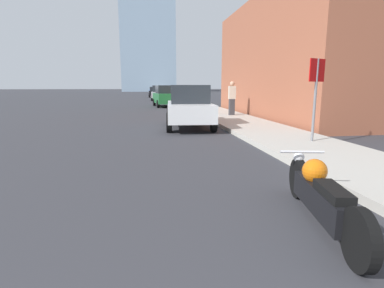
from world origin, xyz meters
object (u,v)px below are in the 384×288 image
at_px(parked_car_silver, 159,93).
at_px(parked_car_blue, 155,91).
at_px(parked_car_white, 189,107).
at_px(parked_car_black, 155,92).
at_px(stop_sign, 316,86).
at_px(pedestrian, 232,98).
at_px(motorcycle, 320,194).
at_px(parked_car_green, 165,96).

height_order(parked_car_silver, parked_car_blue, parked_car_silver).
relative_size(parked_car_white, parked_car_silver, 0.99).
bearing_deg(parked_car_black, stop_sign, -85.24).
bearing_deg(parked_car_black, pedestrian, -84.24).
bearing_deg(pedestrian, parked_car_silver, 97.85).
bearing_deg(pedestrian, parked_car_white, -128.49).
bearing_deg(motorcycle, parked_car_silver, 102.16).
bearing_deg(parked_car_green, parked_car_silver, 85.06).
height_order(parked_car_silver, parked_car_black, parked_car_silver).
xyz_separation_m(stop_sign, pedestrian, (-0.04, 7.83, -0.60)).
bearing_deg(pedestrian, parked_car_green, 106.72).
distance_m(motorcycle, stop_sign, 5.29).
xyz_separation_m(parked_car_green, pedestrian, (2.87, -9.57, 0.21)).
xyz_separation_m(parked_car_white, parked_car_blue, (0.06, 46.60, -0.05)).
height_order(parked_car_white, parked_car_blue, parked_car_white).
bearing_deg(stop_sign, parked_car_silver, 95.80).
distance_m(motorcycle, parked_car_black, 44.20).
bearing_deg(parked_car_white, pedestrian, 56.03).
bearing_deg(motorcycle, pedestrian, 90.07).
height_order(motorcycle, parked_car_blue, parked_car_blue).
bearing_deg(parked_car_blue, motorcycle, -95.62).
height_order(stop_sign, pedestrian, stop_sign).
distance_m(parked_car_silver, parked_car_black, 10.99).
xyz_separation_m(parked_car_green, parked_car_silver, (-0.01, 11.34, 0.02)).
relative_size(parked_car_black, pedestrian, 2.23).
distance_m(motorcycle, parked_car_silver, 33.22).
distance_m(parked_car_white, pedestrian, 4.48).
xyz_separation_m(parked_car_silver, stop_sign, (2.92, -28.74, 0.79)).
xyz_separation_m(parked_car_black, parked_car_blue, (0.27, 11.20, 0.01)).
bearing_deg(motorcycle, stop_sign, 72.06).
bearing_deg(parked_car_blue, stop_sign, -92.77).
xyz_separation_m(parked_car_white, stop_sign, (2.83, -4.33, 0.81)).
bearing_deg(parked_car_silver, parked_car_green, -87.96).
relative_size(parked_car_green, parked_car_black, 1.09).
bearing_deg(parked_car_silver, parked_car_blue, 91.59).
relative_size(motorcycle, stop_sign, 1.07).
bearing_deg(parked_car_silver, motorcycle, -87.31).
bearing_deg(parked_car_white, parked_car_green, 94.90).
distance_m(parked_car_silver, pedestrian, 21.11).
bearing_deg(parked_car_black, parked_car_blue, 89.03).
relative_size(parked_car_black, stop_sign, 1.77).
distance_m(parked_car_white, parked_car_green, 13.07).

